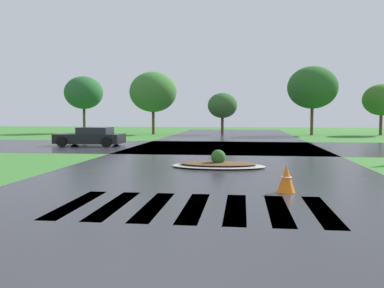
# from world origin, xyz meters

# --- Properties ---
(asphalt_roadway) EXTENTS (11.44, 80.00, 0.01)m
(asphalt_roadway) POSITION_xyz_m (0.00, 10.00, 0.00)
(asphalt_roadway) COLOR #2B2B30
(asphalt_roadway) RESTS_ON ground
(asphalt_cross_road) EXTENTS (90.00, 10.29, 0.01)m
(asphalt_cross_road) POSITION_xyz_m (0.00, 21.34, 0.00)
(asphalt_cross_road) COLOR #2B2B30
(asphalt_cross_road) RESTS_ON ground
(crosswalk_stripes) EXTENTS (5.85, 2.97, 0.01)m
(crosswalk_stripes) POSITION_xyz_m (0.00, 4.89, 0.00)
(crosswalk_stripes) COLOR white
(crosswalk_stripes) RESTS_ON ground
(median_island) EXTENTS (3.57, 1.88, 0.68)m
(median_island) POSITION_xyz_m (0.12, 11.68, 0.13)
(median_island) COLOR #9E9B93
(median_island) RESTS_ON ground
(car_white_sedan) EXTENTS (4.24, 2.20, 1.20)m
(car_white_sedan) POSITION_xyz_m (-8.60, 21.29, 0.57)
(car_white_sedan) COLOR black
(car_white_sedan) RESTS_ON ground
(traffic_cone) EXTENTS (0.47, 0.47, 0.73)m
(traffic_cone) POSITION_xyz_m (2.17, 6.87, 0.36)
(traffic_cone) COLOR orange
(traffic_cone) RESTS_ON ground
(background_treeline) EXTENTS (33.85, 6.40, 6.59)m
(background_treeline) POSITION_xyz_m (-1.38, 36.97, 4.14)
(background_treeline) COLOR #4C3823
(background_treeline) RESTS_ON ground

